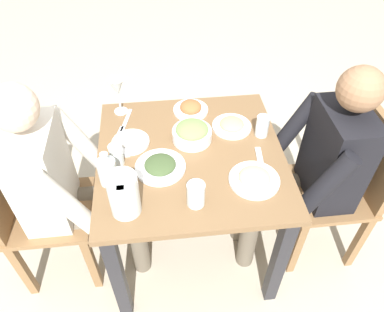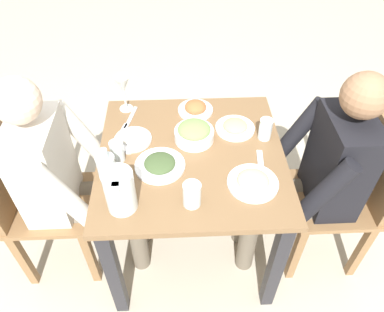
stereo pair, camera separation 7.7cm
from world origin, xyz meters
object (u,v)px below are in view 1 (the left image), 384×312
chair_near (345,184)px  plate_yoghurt (130,141)px  diner_far (66,183)px  water_pitcher (124,194)px  plate_beans (254,179)px  wine_glass (117,89)px  chair_far (30,207)px  plate_dolmas (160,166)px  plate_fries (232,125)px  diner_near (313,167)px  water_glass_by_pitcher (196,194)px  salad_bowl (192,133)px  oil_carafe (108,172)px  dining_table (191,173)px  water_glass_far_left (116,155)px  plate_rice_curry (191,108)px  water_glass_near_right (262,126)px

chair_near → plate_yoghurt: chair_near is taller
diner_far → water_pitcher: bearing=-130.6°
plate_beans → wine_glass: 0.81m
chair_far → plate_dolmas: (-0.03, -0.64, 0.24)m
water_pitcher → plate_fries: bearing=-48.5°
diner_near → water_glass_by_pitcher: 0.64m
salad_bowl → diner_far: bearing=103.3°
plate_fries → wine_glass: bearing=70.9°
water_glass_by_pitcher → oil_carafe: size_ratio=0.67×
dining_table → plate_dolmas: 0.22m
chair_near → water_glass_far_left: size_ratio=8.67×
plate_fries → diner_far: bearing=104.5°
water_pitcher → plate_yoghurt: 0.40m
water_pitcher → water_glass_by_pitcher: 0.28m
plate_rice_curry → diner_far: bearing=120.5°
diner_far → plate_beans: size_ratio=5.40×
salad_bowl → plate_rice_curry: size_ratio=1.04×
plate_rice_curry → water_glass_by_pitcher: size_ratio=1.65×
chair_far → plate_rice_curry: 0.93m
plate_fries → water_glass_near_right: bearing=-117.4°
chair_near → plate_rice_curry: chair_near is taller
plate_beans → salad_bowl: bearing=38.4°
oil_carafe → water_glass_by_pitcher: bearing=-114.0°
dining_table → plate_dolmas: bearing=117.7°
plate_yoghurt → plate_fries: bearing=-83.1°
salad_bowl → plate_dolmas: salad_bowl is taller
dining_table → diner_far: 0.58m
plate_dolmas → water_glass_by_pitcher: bearing=-147.9°
plate_beans → chair_far: bearing=81.5°
plate_rice_curry → water_glass_far_left: bearing=132.8°
plate_fries → chair_far: bearing=101.6°
plate_rice_curry → water_glass_by_pitcher: bearing=175.7°
dining_table → plate_fries: size_ratio=4.44×
water_pitcher → wine_glass: wine_glass is taller
plate_yoghurt → water_glass_near_right: (-0.01, -0.63, 0.04)m
wine_glass → diner_near: bearing=-115.3°
salad_bowl → water_glass_by_pitcher: 0.39m
chair_far → water_glass_by_pitcher: size_ratio=8.06×
water_glass_far_left → chair_near: bearing=-92.6°
chair_far → plate_fries: chair_far is taller
salad_bowl → water_glass_by_pitcher: water_glass_by_pitcher is taller
plate_beans → plate_rice_curry: plate_rice_curry is taller
diner_far → diner_near: bearing=-91.5°
plate_yoghurt → water_glass_near_right: bearing=-90.8°
dining_table → salad_bowl: (0.10, -0.02, 0.17)m
salad_bowl → wine_glass: 0.44m
diner_near → plate_rice_curry: 0.68m
diner_near → plate_rice_curry: (0.39, 0.54, 0.10)m
plate_fries → wine_glass: size_ratio=0.99×
water_pitcher → plate_beans: size_ratio=0.87×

